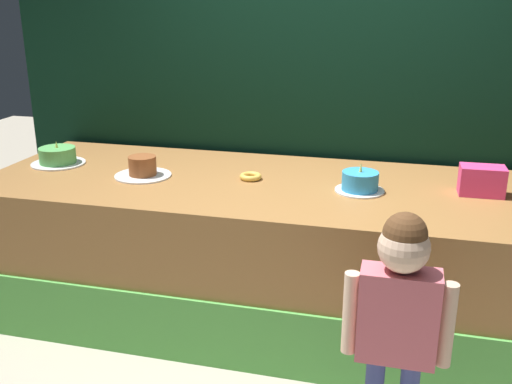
{
  "coord_description": "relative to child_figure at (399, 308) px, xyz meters",
  "views": [
    {
      "loc": [
        0.55,
        -2.66,
        1.97
      ],
      "look_at": [
        -0.23,
        0.38,
        0.92
      ],
      "focal_mm": 41.1,
      "sensor_mm": 36.0,
      "label": 1
    }
  ],
  "objects": [
    {
      "name": "ground_plane",
      "position": [
        -0.59,
        0.46,
        -0.76
      ],
      "size": [
        12.0,
        12.0,
        0.0
      ],
      "primitive_type": "plane",
      "color": "#BCB29E"
    },
    {
      "name": "pink_box",
      "position": [
        0.41,
        1.18,
        0.22
      ],
      "size": [
        0.25,
        0.16,
        0.17
      ],
      "primitive_type": "cube",
      "rotation": [
        0.0,
        0.0,
        0.02
      ],
      "color": "#F93F87",
      "rests_on": "stage_platform"
    },
    {
      "name": "curtain_backdrop",
      "position": [
        -0.59,
        1.84,
        0.66
      ],
      "size": [
        4.59,
        0.08,
        2.84
      ],
      "primitive_type": "cube",
      "color": "black",
      "rests_on": "ground_plane"
    },
    {
      "name": "child_figure",
      "position": [
        0.0,
        0.0,
        0.0
      ],
      "size": [
        0.45,
        0.21,
        1.17
      ],
      "color": "#3F4C8C",
      "rests_on": "ground_plane"
    },
    {
      "name": "cake_center_left",
      "position": [
        -1.6,
        1.03,
        0.19
      ],
      "size": [
        0.35,
        0.35,
        0.13
      ],
      "color": "white",
      "rests_on": "stage_platform"
    },
    {
      "name": "stage_platform",
      "position": [
        -0.59,
        1.1,
        -0.31
      ],
      "size": [
        3.95,
        1.3,
        0.9
      ],
      "color": "#9E6B38",
      "rests_on": "ground_plane"
    },
    {
      "name": "donut",
      "position": [
        -0.93,
        1.13,
        0.16
      ],
      "size": [
        0.14,
        0.14,
        0.04
      ],
      "primitive_type": "torus",
      "color": "#F2BF4C",
      "rests_on": "stage_platform"
    },
    {
      "name": "cake_far_left",
      "position": [
        -2.27,
        1.15,
        0.19
      ],
      "size": [
        0.36,
        0.36,
        0.16
      ],
      "color": "white",
      "rests_on": "stage_platform"
    },
    {
      "name": "cake_center_right",
      "position": [
        -0.26,
        1.06,
        0.19
      ],
      "size": [
        0.29,
        0.29,
        0.18
      ],
      "color": "white",
      "rests_on": "stage_platform"
    }
  ]
}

